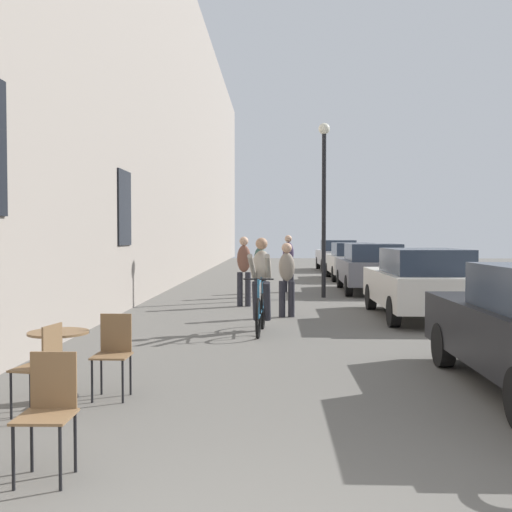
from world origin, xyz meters
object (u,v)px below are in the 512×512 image
Objects in this scene: cyclist_on_bicycle at (261,287)px; parked_car_second at (420,282)px; parked_car_fifth at (337,255)px; pedestrian_far at (260,265)px; pedestrian_mid at (244,267)px; parked_car_third at (371,267)px; cafe_chair_near_toward_street at (49,406)px; cafe_chair_mid_toward_wall at (43,363)px; pedestrian_near at (287,275)px; street_lamp at (324,187)px; cafe_table_mid at (59,350)px; cafe_chair_mid_toward_street at (114,349)px; pedestrian_furthest at (288,260)px; parked_car_fourth at (351,260)px.

parked_car_second is (3.29, 1.88, -0.04)m from cyclist_on_bicycle.
parked_car_fifth reaches higher than parked_car_second.
cyclist_on_bicycle is 6.21m from pedestrian_far.
parked_car_third is (3.71, 3.81, -0.19)m from pedestrian_mid.
cafe_chair_near_toward_street is 1.00× the size of cafe_chair_mid_toward_wall.
parked_car_third is at bearing 64.88° from pedestrian_near.
cafe_chair_near_toward_street is at bearing -103.23° from street_lamp.
cafe_table_mid is 0.15× the size of street_lamp.
parked_car_third is (4.68, 12.18, 0.26)m from cafe_chair_mid_toward_street.
cafe_table_mid is 12.52m from pedestrian_furthest.
cyclist_on_bicycle reaches higher than parked_car_fourth.
parked_car_fifth is (5.32, 24.46, 0.27)m from cafe_chair_mid_toward_wall.
cafe_table_mid is 8.35m from parked_car_second.
cyclist_on_bicycle is 6.73m from street_lamp.
parked_car_second is at bearing -89.85° from parked_car_fourth.
pedestrian_far is (-0.18, 6.21, 0.11)m from cyclist_on_bicycle.
pedestrian_furthest reaches higher than cafe_chair_near_toward_street.
cafe_chair_near_toward_street and cafe_chair_mid_toward_street have the same top height.
pedestrian_furthest is at bearing 78.39° from cafe_chair_mid_toward_wall.
parked_car_fourth is (4.75, 17.56, 0.24)m from cafe_chair_mid_toward_street.
pedestrian_mid is at bearing -107.30° from pedestrian_furthest.
pedestrian_near is 6.33m from parked_car_third.
pedestrian_mid reaches higher than pedestrian_far.
cafe_chair_mid_toward_wall is 0.18× the size of street_lamp.
cafe_chair_mid_toward_wall is 8.80m from parked_car_second.
parked_car_third is (3.37, 1.52, -0.14)m from pedestrian_far.
street_lamp is 13.50m from parked_car_fifth.
cafe_chair_mid_toward_wall is at bearing -99.17° from pedestrian_mid.
parked_car_third is at bearing 45.80° from street_lamp.
parked_car_fourth is 0.96× the size of parked_car_fifth.
parked_car_third is at bearing 69.00° from cafe_chair_mid_toward_street.
parked_car_fifth is (3.33, 19.30, -0.02)m from cyclist_on_bicycle.
parked_car_fifth is (3.85, 15.38, -0.18)m from pedestrian_mid.
parked_car_fifth is at bearing 89.88° from parked_car_second.
pedestrian_near reaches higher than parked_car_second.
parked_car_fifth is (1.72, 13.19, -2.32)m from street_lamp.
cyclist_on_bicycle is at bearing -104.05° from pedestrian_near.
cafe_table_mid is 8.60m from pedestrian_mid.
pedestrian_near is 0.98× the size of pedestrian_far.
street_lamp is at bearing -103.26° from parked_car_fourth.
cafe_chair_mid_toward_street is 0.21× the size of parked_car_third.
pedestrian_mid is at bearing -98.47° from pedestrian_far.
street_lamp is at bearing 72.28° from cafe_chair_mid_toward_wall.
cyclist_on_bicycle is 7.71m from pedestrian_furthest.
parked_car_fifth is (3.51, 13.09, -0.13)m from pedestrian_far.
pedestrian_near is at bearing 75.95° from cyclist_on_bicycle.
pedestrian_near is 2.80m from parked_car_second.
cafe_chair_mid_toward_wall is 0.50× the size of pedestrian_furthest.
cafe_chair_near_toward_street is at bearing -100.29° from parked_car_fifth.
parked_car_fourth is (1.65, 7.00, -2.35)m from street_lamp.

